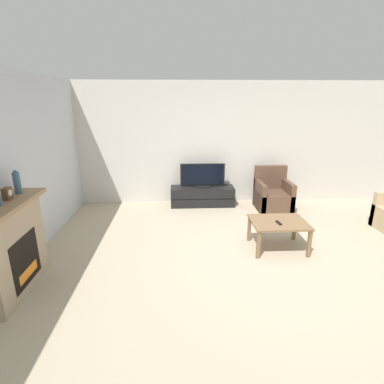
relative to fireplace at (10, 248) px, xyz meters
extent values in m
plane|color=tan|center=(3.32, 0.50, -0.59)|extent=(24.00, 24.00, 0.00)
cube|color=beige|center=(3.32, 3.37, 0.76)|extent=(12.00, 0.06, 2.70)
cube|color=silver|center=(-0.20, 0.50, 0.76)|extent=(0.06, 12.00, 2.70)
cube|color=tan|center=(0.00, 0.00, -0.04)|extent=(0.33, 1.14, 1.11)
cube|color=black|center=(0.17, 0.00, -0.17)|extent=(0.01, 0.63, 0.61)
cube|color=orange|center=(0.17, 0.00, -0.34)|extent=(0.01, 0.44, 0.12)
cube|color=#93704C|center=(0.03, 0.00, 0.55)|extent=(0.45, 1.26, 0.05)
cylinder|color=#385670|center=(0.02, 0.38, 0.71)|extent=(0.08, 0.08, 0.27)
sphere|color=#385670|center=(0.02, 0.38, 0.85)|extent=(0.05, 0.05, 0.05)
cube|color=brown|center=(0.02, 0.13, 0.65)|extent=(0.07, 0.11, 0.15)
cylinder|color=white|center=(0.05, 0.13, 0.66)|extent=(0.00, 0.08, 0.08)
cube|color=black|center=(2.58, 3.08, -0.38)|extent=(1.41, 0.45, 0.42)
cube|color=black|center=(2.58, 2.85, -0.38)|extent=(1.39, 0.01, 0.01)
cube|color=black|center=(2.58, 3.08, -0.15)|extent=(0.34, 0.18, 0.04)
cube|color=black|center=(2.58, 3.08, 0.12)|extent=(0.98, 0.03, 0.50)
cube|color=black|center=(2.58, 3.06, 0.12)|extent=(0.90, 0.01, 0.45)
cube|color=brown|center=(4.09, 2.72, -0.39)|extent=(0.70, 0.76, 0.40)
cube|color=brown|center=(4.09, 3.03, 0.06)|extent=(0.70, 0.14, 0.51)
cube|color=brown|center=(3.79, 2.72, -0.28)|extent=(0.10, 0.76, 0.63)
cube|color=brown|center=(4.39, 2.72, -0.28)|extent=(0.10, 0.76, 0.63)
cube|color=brown|center=(3.62, 0.95, -0.14)|extent=(0.86, 0.68, 0.03)
cube|color=brown|center=(3.23, 0.65, -0.37)|extent=(0.05, 0.05, 0.44)
cube|color=brown|center=(4.01, 0.65, -0.37)|extent=(0.05, 0.05, 0.44)
cube|color=brown|center=(3.23, 1.25, -0.37)|extent=(0.05, 0.05, 0.44)
cube|color=brown|center=(4.01, 1.25, -0.37)|extent=(0.05, 0.05, 0.44)
cube|color=black|center=(3.59, 0.87, -0.11)|extent=(0.06, 0.15, 0.02)
camera|label=1|loc=(2.05, -3.34, 1.71)|focal=28.00mm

